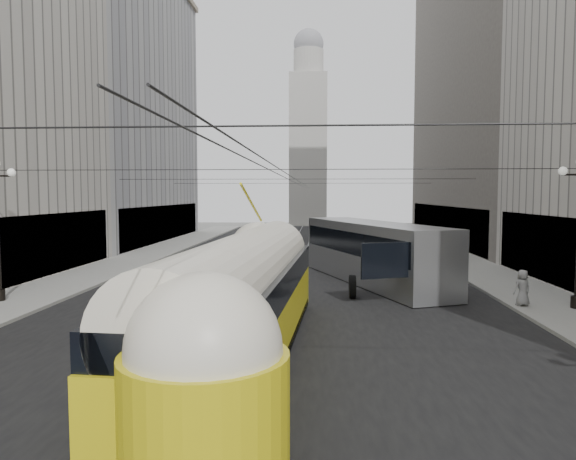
# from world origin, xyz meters

# --- Properties ---
(road) EXTENTS (20.00, 85.00, 0.02)m
(road) POSITION_xyz_m (0.00, 32.50, 0.00)
(road) COLOR black
(road) RESTS_ON ground
(sidewalk_left) EXTENTS (4.00, 72.00, 0.15)m
(sidewalk_left) POSITION_xyz_m (-12.00, 36.00, 0.07)
(sidewalk_left) COLOR gray
(sidewalk_left) RESTS_ON ground
(sidewalk_right) EXTENTS (4.00, 72.00, 0.15)m
(sidewalk_right) POSITION_xyz_m (12.00, 36.00, 0.07)
(sidewalk_right) COLOR gray
(sidewalk_right) RESTS_ON ground
(rail_left) EXTENTS (0.12, 85.00, 0.04)m
(rail_left) POSITION_xyz_m (-0.75, 32.50, 0.00)
(rail_left) COLOR gray
(rail_left) RESTS_ON ground
(rail_right) EXTENTS (0.12, 85.00, 0.04)m
(rail_right) POSITION_xyz_m (0.75, 32.50, 0.00)
(rail_right) COLOR gray
(rail_right) RESTS_ON ground
(building_left_far) EXTENTS (12.60, 28.60, 28.60)m
(building_left_far) POSITION_xyz_m (-19.99, 48.00, 14.31)
(building_left_far) COLOR #999999
(building_left_far) RESTS_ON ground
(building_right_far) EXTENTS (12.60, 32.60, 32.60)m
(building_right_far) POSITION_xyz_m (20.00, 48.00, 16.31)
(building_right_far) COLOR #514C47
(building_right_far) RESTS_ON ground
(distant_tower) EXTENTS (6.00, 6.00, 31.36)m
(distant_tower) POSITION_xyz_m (0.00, 80.00, 14.97)
(distant_tower) COLOR #B2AFA8
(distant_tower) RESTS_ON ground
(catenary) EXTENTS (25.00, 72.00, 0.23)m
(catenary) POSITION_xyz_m (0.12, 31.49, 5.88)
(catenary) COLOR black
(catenary) RESTS_ON ground
(streetcar) EXTENTS (3.61, 17.18, 3.78)m
(streetcar) POSITION_xyz_m (-0.50, 11.10, 1.84)
(streetcar) COLOR gold
(streetcar) RESTS_ON ground
(city_bus) EXTENTS (7.30, 13.78, 3.37)m
(city_bus) POSITION_xyz_m (4.74, 24.66, 1.85)
(city_bus) COLOR gray
(city_bus) RESTS_ON ground
(sedan_white_far) EXTENTS (2.25, 4.33, 1.31)m
(sedan_white_far) POSITION_xyz_m (2.64, 46.67, 0.59)
(sedan_white_far) COLOR silver
(sedan_white_far) RESTS_ON ground
(sedan_dark_far) EXTENTS (2.03, 4.67, 1.46)m
(sedan_dark_far) POSITION_xyz_m (-4.51, 48.03, 0.66)
(sedan_dark_far) COLOR black
(sedan_dark_far) RESTS_ON ground
(pedestrian_crossing_a) EXTENTS (0.71, 0.79, 1.82)m
(pedestrian_crossing_a) POSITION_xyz_m (-0.75, 4.90, 0.91)
(pedestrian_crossing_a) COLOR black
(pedestrian_crossing_a) RESTS_ON ground
(pedestrian_sidewalk_right) EXTENTS (0.87, 0.68, 1.56)m
(pedestrian_sidewalk_right) POSITION_xyz_m (10.50, 18.33, 0.93)
(pedestrian_sidewalk_right) COLOR gray
(pedestrian_sidewalk_right) RESTS_ON sidewalk_right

